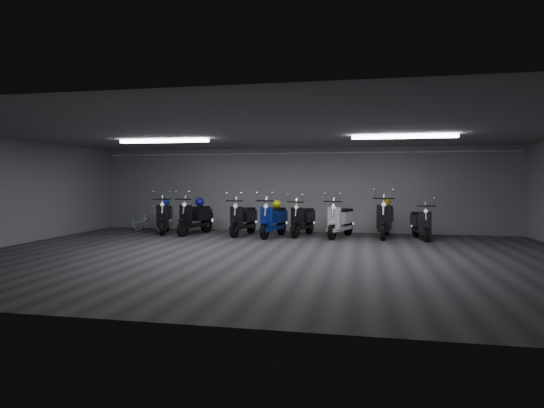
% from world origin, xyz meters
% --- Properties ---
extents(floor, '(14.00, 10.00, 0.01)m').
position_xyz_m(floor, '(0.00, 0.00, -0.01)').
color(floor, '#323134').
rests_on(floor, ground).
extents(ceiling, '(14.00, 10.00, 0.01)m').
position_xyz_m(ceiling, '(0.00, 0.00, 2.80)').
color(ceiling, slate).
rests_on(ceiling, ground).
extents(back_wall, '(14.00, 0.01, 2.80)m').
position_xyz_m(back_wall, '(0.00, 5.00, 1.40)').
color(back_wall, gray).
rests_on(back_wall, ground).
extents(front_wall, '(14.00, 0.01, 2.80)m').
position_xyz_m(front_wall, '(0.00, -5.00, 1.40)').
color(front_wall, gray).
rests_on(front_wall, ground).
extents(left_wall, '(0.01, 10.00, 2.80)m').
position_xyz_m(left_wall, '(-7.00, 0.00, 1.40)').
color(left_wall, gray).
rests_on(left_wall, ground).
extents(fluor_strip_left, '(2.40, 0.18, 0.08)m').
position_xyz_m(fluor_strip_left, '(-3.00, 1.00, 2.74)').
color(fluor_strip_left, white).
rests_on(fluor_strip_left, ceiling).
extents(fluor_strip_right, '(2.40, 0.18, 0.08)m').
position_xyz_m(fluor_strip_right, '(3.00, 1.00, 2.74)').
color(fluor_strip_right, white).
rests_on(fluor_strip_right, ceiling).
extents(conduit, '(13.60, 0.05, 0.05)m').
position_xyz_m(conduit, '(0.00, 4.92, 2.62)').
color(conduit, white).
rests_on(conduit, back_wall).
extents(scooter_0, '(1.18, 2.00, 1.41)m').
position_xyz_m(scooter_0, '(-4.21, 3.61, 0.70)').
color(scooter_0, black).
rests_on(scooter_0, floor).
extents(scooter_1, '(1.09, 2.01, 1.42)m').
position_xyz_m(scooter_1, '(-3.13, 3.49, 0.71)').
color(scooter_1, black).
rests_on(scooter_1, floor).
extents(scooter_3, '(0.93, 1.93, 1.38)m').
position_xyz_m(scooter_3, '(-1.56, 3.51, 0.69)').
color(scooter_3, black).
rests_on(scooter_3, floor).
extents(scooter_4, '(1.03, 1.97, 1.40)m').
position_xyz_m(scooter_4, '(-0.56, 3.33, 0.70)').
color(scooter_4, navy).
rests_on(scooter_4, floor).
extents(scooter_5, '(1.03, 1.89, 1.34)m').
position_xyz_m(scooter_5, '(0.27, 3.78, 0.67)').
color(scooter_5, black).
rests_on(scooter_5, floor).
extents(scooter_6, '(1.21, 1.95, 1.38)m').
position_xyz_m(scooter_6, '(1.43, 3.58, 0.69)').
color(scooter_6, silver).
rests_on(scooter_6, floor).
extents(scooter_8, '(0.94, 2.08, 1.50)m').
position_xyz_m(scooter_8, '(2.75, 3.82, 0.75)').
color(scooter_8, black).
rests_on(scooter_8, floor).
extents(scooter_9, '(0.79, 1.74, 1.25)m').
position_xyz_m(scooter_9, '(3.74, 3.60, 0.63)').
color(scooter_9, black).
rests_on(scooter_9, floor).
extents(bicycle, '(1.80, 1.18, 1.10)m').
position_xyz_m(bicycle, '(-4.92, 3.95, 0.55)').
color(bicycle, silver).
rests_on(bicycle, floor).
extents(helmet_0, '(0.27, 0.27, 0.27)m').
position_xyz_m(helmet_0, '(2.79, 4.10, 1.06)').
color(helmet_0, '#BA7A0A').
rests_on(helmet_0, scooter_8).
extents(helmet_1, '(0.25, 0.25, 0.25)m').
position_xyz_m(helmet_1, '(-0.50, 3.59, 0.99)').
color(helmet_1, '#EEEF0E').
rests_on(helmet_1, scooter_4).
extents(helmet_2, '(0.26, 0.26, 0.26)m').
position_xyz_m(helmet_2, '(-4.29, 3.86, 1.00)').
color(helmet_2, '#0D1593').
rests_on(helmet_2, scooter_0).
extents(helmet_3, '(0.29, 0.29, 0.29)m').
position_xyz_m(helmet_3, '(-3.06, 3.75, 1.03)').
color(helmet_3, '#110B7A').
rests_on(helmet_3, scooter_1).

